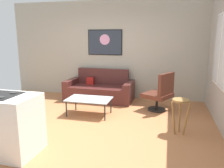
{
  "coord_description": "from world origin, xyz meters",
  "views": [
    {
      "loc": [
        1.59,
        -3.98,
        1.75
      ],
      "look_at": [
        0.35,
        0.9,
        0.7
      ],
      "focal_mm": 35.86,
      "sensor_mm": 36.0,
      "label": 1
    }
  ],
  "objects_px": {
    "coffee_table": "(89,100)",
    "bar_stool": "(180,108)",
    "wall_painting": "(105,42)",
    "couch": "(100,90)",
    "armchair": "(160,93)"
  },
  "relations": [
    {
      "from": "coffee_table",
      "to": "bar_stool",
      "type": "relative_size",
      "value": 1.51
    },
    {
      "from": "couch",
      "to": "bar_stool",
      "type": "xyz_separation_m",
      "value": [
        2.11,
        -1.85,
        0.22
      ]
    },
    {
      "from": "coffee_table",
      "to": "bar_stool",
      "type": "bearing_deg",
      "value": -16.05
    },
    {
      "from": "armchair",
      "to": "coffee_table",
      "type": "bearing_deg",
      "value": -156.2
    },
    {
      "from": "armchair",
      "to": "wall_painting",
      "type": "xyz_separation_m",
      "value": [
        -1.67,
        1.04,
        1.16
      ]
    },
    {
      "from": "couch",
      "to": "wall_painting",
      "type": "height_order",
      "value": "wall_painting"
    },
    {
      "from": "armchair",
      "to": "wall_painting",
      "type": "bearing_deg",
      "value": 148.09
    },
    {
      "from": "wall_painting",
      "to": "couch",
      "type": "bearing_deg",
      "value": -93.91
    },
    {
      "from": "bar_stool",
      "to": "wall_painting",
      "type": "xyz_separation_m",
      "value": [
        -2.08,
        2.3,
        1.11
      ]
    },
    {
      "from": "coffee_table",
      "to": "couch",
      "type": "bearing_deg",
      "value": 96.49
    },
    {
      "from": "bar_stool",
      "to": "wall_painting",
      "type": "bearing_deg",
      "value": 132.22
    },
    {
      "from": "coffee_table",
      "to": "armchair",
      "type": "height_order",
      "value": "armchair"
    },
    {
      "from": "couch",
      "to": "coffee_table",
      "type": "xyz_separation_m",
      "value": [
        0.15,
        -1.29,
        0.08
      ]
    },
    {
      "from": "couch",
      "to": "wall_painting",
      "type": "xyz_separation_m",
      "value": [
        0.03,
        0.44,
        1.33
      ]
    },
    {
      "from": "coffee_table",
      "to": "wall_painting",
      "type": "bearing_deg",
      "value": 93.84
    }
  ]
}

